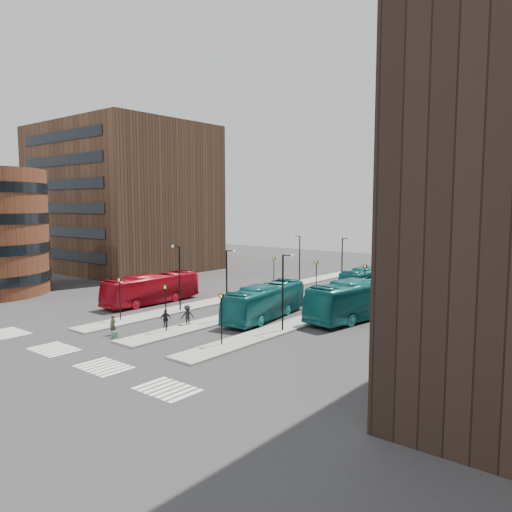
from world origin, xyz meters
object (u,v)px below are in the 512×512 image
Objects in this scene: commuter_b at (165,319)px; commuter_c at (187,315)px; suitcase at (114,335)px; teal_bus_b at (371,280)px; traveller at (113,325)px; commuter_a at (132,299)px; red_bus at (152,289)px; teal_bus_c at (362,299)px; teal_bus_a at (265,302)px; teal_bus_d at (438,274)px.

commuter_c reaches higher than commuter_b.
suitcase is 30.82m from teal_bus_b.
teal_bus_b reaches higher than traveller.
traveller is at bearing 154.54° from commuter_a.
commuter_b is (1.68, 3.84, 0.03)m from traveller.
red_bus is at bearing 125.70° from suitcase.
red_bus reaches higher than commuter_b.
red_bus is 1.00× the size of teal_bus_b.
commuter_a is at bearing -143.70° from teal_bus_c.
teal_bus_a is (4.88, 12.35, 1.28)m from suitcase.
teal_bus_a is 13.21m from traveller.
teal_bus_d reaches higher than teal_bus_b.
teal_bus_d reaches higher than suitcase.
teal_bus_d is at bearing -172.66° from commuter_c.
commuter_b reaches higher than traveller.
commuter_a is at bearing -115.04° from teal_bus_d.
commuter_a is at bearing 133.45° from suitcase.
traveller is at bearing -102.16° from teal_bus_b.
teal_bus_b is 6.88× the size of traveller.
teal_bus_a is 1.01× the size of teal_bus_b.
teal_bus_c is 0.96× the size of teal_bus_d.
teal_bus_d is (19.60, 27.24, 0.32)m from red_bus.
teal_bus_a is at bearing -93.47° from teal_bus_b.
teal_bus_c is 7.73× the size of commuter_b.
teal_bus_a is at bearing -5.63° from commuter_b.
traveller is at bearing -100.13° from teal_bus_d.
commuter_b is at bearing 74.83° from suitcase.
teal_bus_c reaches higher than teal_bus_b.
teal_bus_d is at bearing 70.15° from suitcase.
suitcase is at bearing -171.62° from commuter_b.
traveller is (-12.24, -17.47, -0.97)m from teal_bus_c.
teal_bus_d reaches higher than teal_bus_c.
suitcase is at bearing 155.77° from commuter_a.
commuter_c is at bearing 51.93° from traveller.
teal_bus_c is at bearing 31.27° from teal_bus_a.
teal_bus_a is at bearing 9.29° from red_bus.
traveller is at bearing -52.26° from red_bus.
commuter_a is (0.22, -2.67, -0.64)m from red_bus.
teal_bus_a is at bearing 65.38° from suitcase.
teal_bus_a is 7.10m from commuter_c.
suitcase is at bearing -120.33° from teal_bus_a.
suitcase is at bearing -45.20° from traveller.
red_bus reaches higher than commuter_c.
suitcase is 13.34m from teal_bus_a.
suitcase is 0.31× the size of traveller.
red_bus is at bearing -88.47° from commuter_c.
commuter_c is (9.79, -4.19, -0.63)m from red_bus.
traveller is at bearing 176.91° from commuter_b.
teal_bus_b is 24.50m from commuter_c.
teal_bus_c is 21.36m from traveller.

